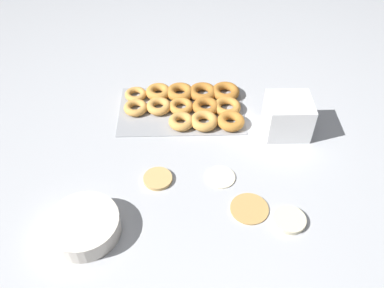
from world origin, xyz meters
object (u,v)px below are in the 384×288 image
at_px(donut_tray, 190,105).
at_px(container_stack, 288,116).
at_px(pancake_2, 221,177).
at_px(pancake_3, 289,220).
at_px(batter_bowl, 84,226).
at_px(pancake_0, 249,208).
at_px(pancake_1, 158,179).

xyz_separation_m(donut_tray, container_stack, (-0.35, 0.13, 0.05)).
bearing_deg(donut_tray, pancake_2, 104.71).
xyz_separation_m(pancake_3, container_stack, (-0.06, -0.40, 0.06)).
bearing_deg(pancake_3, pancake_2, -42.43).
bearing_deg(donut_tray, pancake_3, 118.27).
bearing_deg(batter_bowl, pancake_0, -171.98).
height_order(pancake_0, batter_bowl, batter_bowl).
relative_size(pancake_1, pancake_3, 0.96).
height_order(pancake_1, pancake_2, pancake_1).
xyz_separation_m(pancake_3, donut_tray, (0.29, -0.53, 0.01)).
xyz_separation_m(pancake_1, donut_tray, (-0.11, -0.36, 0.01)).
height_order(pancake_3, batter_bowl, batter_bowl).
bearing_deg(pancake_3, batter_bowl, 2.03).
bearing_deg(container_stack, donut_tray, -21.13).
distance_m(batter_bowl, container_stack, 0.78).
height_order(pancake_3, donut_tray, donut_tray).
bearing_deg(pancake_1, batter_bowl, 43.37).
distance_m(pancake_1, container_stack, 0.51).
bearing_deg(container_stack, pancake_3, 81.24).
xyz_separation_m(pancake_0, pancake_1, (0.28, -0.12, 0.00)).
xyz_separation_m(pancake_1, batter_bowl, (0.20, 0.19, 0.02)).
height_order(donut_tray, batter_bowl, batter_bowl).
bearing_deg(donut_tray, pancake_0, 109.62).
bearing_deg(pancake_2, pancake_1, 1.38).
bearing_deg(donut_tray, container_stack, 158.87).
bearing_deg(container_stack, pancake_0, 63.49).
relative_size(pancake_3, donut_tray, 0.21).
xyz_separation_m(pancake_1, pancake_2, (-0.21, -0.00, -0.00)).
relative_size(pancake_2, batter_bowl, 0.47).
height_order(pancake_0, pancake_1, pancake_1).
distance_m(donut_tray, container_stack, 0.37).
bearing_deg(pancake_1, pancake_3, 156.76).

